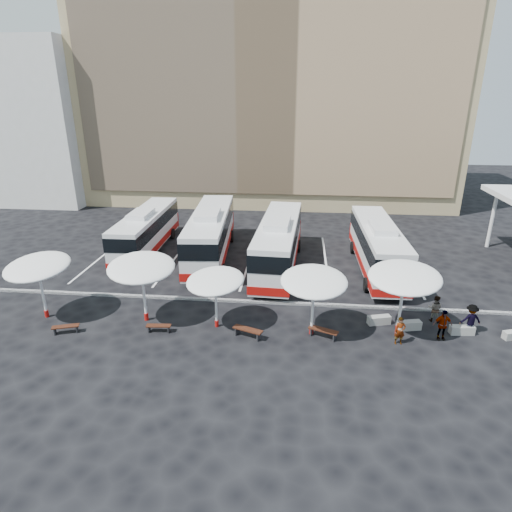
# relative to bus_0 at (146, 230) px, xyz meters

# --- Properties ---
(ground) EXTENTS (120.00, 120.00, 0.00)m
(ground) POSITION_rel_bus_0_xyz_m (8.72, -9.09, -1.85)
(ground) COLOR black
(ground) RESTS_ON ground
(sandstone_building) EXTENTS (42.00, 18.25, 29.60)m
(sandstone_building) POSITION_rel_bus_0_xyz_m (8.72, 22.78, 10.78)
(sandstone_building) COLOR tan
(sandstone_building) RESTS_ON ground
(apartment_block) EXTENTS (14.00, 14.00, 18.00)m
(apartment_block) POSITION_rel_bus_0_xyz_m (-19.28, 18.91, 7.15)
(apartment_block) COLOR silver
(apartment_block) RESTS_ON ground
(curb_divider) EXTENTS (34.00, 0.25, 0.15)m
(curb_divider) POSITION_rel_bus_0_xyz_m (8.72, -8.59, -1.77)
(curb_divider) COLOR black
(curb_divider) RESTS_ON ground
(bay_lines) EXTENTS (24.15, 12.00, 0.01)m
(bay_lines) POSITION_rel_bus_0_xyz_m (8.72, -1.09, -1.84)
(bay_lines) COLOR white
(bay_lines) RESTS_ON ground
(bus_0) EXTENTS (2.85, 11.46, 3.62)m
(bus_0) POSITION_rel_bus_0_xyz_m (0.00, 0.00, 0.00)
(bus_0) COLOR silver
(bus_0) RESTS_ON ground
(bus_1) EXTENTS (3.68, 12.91, 4.05)m
(bus_1) POSITION_rel_bus_0_xyz_m (5.56, -0.84, 0.22)
(bus_1) COLOR silver
(bus_1) RESTS_ON ground
(bus_2) EXTENTS (3.39, 12.70, 3.99)m
(bus_2) POSITION_rel_bus_0_xyz_m (11.04, -2.55, 0.19)
(bus_2) COLOR silver
(bus_2) RESTS_ON ground
(bus_3) EXTENTS (2.92, 11.97, 3.79)m
(bus_3) POSITION_rel_bus_0_xyz_m (18.30, -2.26, 0.08)
(bus_3) COLOR silver
(bus_3) RESTS_ON ground
(sunshade_0) EXTENTS (3.96, 4.00, 3.76)m
(sunshade_0) POSITION_rel_bus_0_xyz_m (-2.15, -11.64, 1.35)
(sunshade_0) COLOR silver
(sunshade_0) RESTS_ON ground
(sunshade_1) EXTENTS (4.74, 4.77, 3.90)m
(sunshade_1) POSITION_rel_bus_0_xyz_m (3.84, -11.41, 1.46)
(sunshade_1) COLOR silver
(sunshade_1) RESTS_ON ground
(sunshade_2) EXTENTS (4.16, 4.18, 3.32)m
(sunshade_2) POSITION_rel_bus_0_xyz_m (8.05, -11.73, 0.97)
(sunshade_2) COLOR silver
(sunshade_2) RESTS_ON ground
(sunshade_3) EXTENTS (3.58, 3.62, 3.70)m
(sunshade_3) POSITION_rel_bus_0_xyz_m (13.37, -11.97, 1.29)
(sunshade_3) COLOR silver
(sunshade_3) RESTS_ON ground
(sunshade_4) EXTENTS (4.81, 4.84, 3.95)m
(sunshade_4) POSITION_rel_bus_0_xyz_m (18.08, -11.45, 1.51)
(sunshade_4) COLOR silver
(sunshade_4) RESTS_ON ground
(wood_bench_0) EXTENTS (1.46, 0.80, 0.43)m
(wood_bench_0) POSITION_rel_bus_0_xyz_m (-0.08, -13.26, -1.52)
(wood_bench_0) COLOR black
(wood_bench_0) RESTS_ON ground
(wood_bench_1) EXTENTS (1.38, 0.46, 0.42)m
(wood_bench_1) POSITION_rel_bus_0_xyz_m (4.97, -12.64, -1.53)
(wood_bench_1) COLOR black
(wood_bench_1) RESTS_ON ground
(wood_bench_2) EXTENTS (1.70, 1.01, 0.51)m
(wood_bench_2) POSITION_rel_bus_0_xyz_m (9.94, -12.69, -1.46)
(wood_bench_2) COLOR black
(wood_bench_2) RESTS_ON ground
(wood_bench_3) EXTENTS (1.65, 1.02, 0.49)m
(wood_bench_3) POSITION_rel_bus_0_xyz_m (13.99, -12.31, -1.47)
(wood_bench_3) COLOR black
(wood_bench_3) RESTS_ON ground
(conc_bench_0) EXTENTS (1.37, 0.77, 0.49)m
(conc_bench_0) POSITION_rel_bus_0_xyz_m (17.24, -10.51, -1.61)
(conc_bench_0) COLOR gray
(conc_bench_0) RESTS_ON ground
(conc_bench_1) EXTENTS (1.39, 0.72, 0.50)m
(conc_bench_1) POSITION_rel_bus_0_xyz_m (18.80, -10.96, -1.60)
(conc_bench_1) COLOR gray
(conc_bench_1) RESTS_ON ground
(conc_bench_2) EXTENTS (1.33, 0.55, 0.48)m
(conc_bench_2) POSITION_rel_bus_0_xyz_m (21.58, -11.17, -1.61)
(conc_bench_2) COLOR gray
(conc_bench_2) RESTS_ON ground
(passenger_0) EXTENTS (0.60, 0.42, 1.54)m
(passenger_0) POSITION_rel_bus_0_xyz_m (17.93, -12.52, -1.08)
(passenger_0) COLOR black
(passenger_0) RESTS_ON ground
(passenger_1) EXTENTS (0.97, 0.89, 1.60)m
(passenger_1) POSITION_rel_bus_0_xyz_m (20.46, -9.89, -1.05)
(passenger_1) COLOR black
(passenger_1) RESTS_ON ground
(passenger_2) EXTENTS (1.05, 0.51, 1.74)m
(passenger_2) POSITION_rel_bus_0_xyz_m (20.26, -11.84, -0.98)
(passenger_2) COLOR black
(passenger_2) RESTS_ON ground
(passenger_3) EXTENTS (1.19, 0.76, 1.74)m
(passenger_3) POSITION_rel_bus_0_xyz_m (21.97, -11.07, -0.98)
(passenger_3) COLOR black
(passenger_3) RESTS_ON ground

